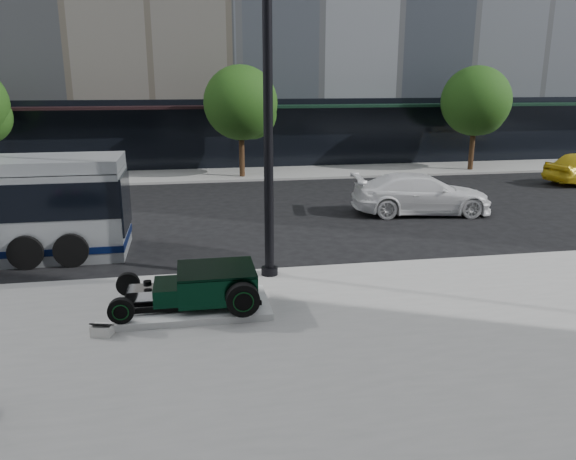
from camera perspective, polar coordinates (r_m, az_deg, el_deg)
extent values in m
plane|color=black|center=(17.26, -3.69, -2.20)|extent=(120.00, 120.00, 0.00)
cube|color=gray|center=(30.85, -6.70, 5.60)|extent=(70.00, 4.00, 0.12)
cube|color=black|center=(33.73, -24.46, 8.50)|extent=(22.00, 0.50, 4.00)
cube|color=black|center=(35.92, 14.43, 9.70)|extent=(24.00, 0.50, 4.00)
cube|color=black|center=(33.04, -25.02, 11.13)|extent=(22.00, 1.60, 0.15)
cube|color=black|center=(35.27, 15.01, 12.18)|extent=(24.00, 1.60, 0.15)
cylinder|color=black|center=(29.74, -4.72, 7.94)|extent=(0.28, 0.28, 2.60)
sphere|color=#103E13|center=(29.53, -4.83, 12.76)|extent=(3.80, 3.80, 3.80)
sphere|color=#103E13|center=(29.93, -3.69, 11.66)|extent=(2.60, 2.60, 2.60)
cylinder|color=black|center=(33.57, 18.18, 8.07)|extent=(0.28, 0.28, 2.60)
sphere|color=#103E13|center=(33.38, 18.54, 12.33)|extent=(3.80, 3.80, 3.80)
sphere|color=#103E13|center=(33.96, 19.12, 11.30)|extent=(2.60, 2.60, 2.60)
cube|color=silver|center=(12.87, -9.66, -7.68)|extent=(3.40, 1.80, 0.15)
cube|color=black|center=(12.38, -9.66, -7.74)|extent=(3.00, 0.08, 0.10)
cube|color=black|center=(13.22, -9.72, -6.23)|extent=(3.00, 0.08, 0.10)
cube|color=black|center=(12.68, -7.27, -5.38)|extent=(1.70, 1.45, 0.62)
cube|color=black|center=(12.57, -7.32, -3.97)|extent=(1.70, 1.45, 0.06)
cube|color=black|center=(12.73, -12.22, -6.11)|extent=(0.55, 1.05, 0.38)
cube|color=silver|center=(12.78, -14.69, -6.42)|extent=(0.55, 0.55, 0.34)
cylinder|color=black|center=(12.68, -14.09, -5.26)|extent=(0.18, 0.18, 0.10)
cylinder|color=black|center=(12.86, -16.22, -6.97)|extent=(0.06, 1.55, 0.06)
cylinder|color=black|center=(11.96, -4.62, -7.07)|extent=(0.72, 0.24, 0.72)
cylinder|color=black|center=(11.84, -4.55, -7.30)|extent=(0.37, 0.02, 0.37)
torus|color=#0A3815|center=(11.83, -4.55, -7.32)|extent=(0.44, 0.02, 0.44)
cylinder|color=black|center=(13.54, -5.34, -4.37)|extent=(0.72, 0.24, 0.72)
cylinder|color=black|center=(13.66, -5.38, -4.20)|extent=(0.37, 0.02, 0.37)
torus|color=#0A3815|center=(13.67, -5.39, -4.18)|extent=(0.44, 0.02, 0.44)
cylinder|color=black|center=(12.11, -16.61, -7.86)|extent=(0.54, 0.16, 0.54)
cylinder|color=black|center=(12.03, -16.65, -8.02)|extent=(0.28, 0.02, 0.28)
torus|color=#0A3815|center=(12.02, -16.66, -8.04)|extent=(0.34, 0.02, 0.34)
cylinder|color=black|center=(13.55, -15.93, -5.31)|extent=(0.54, 0.16, 0.54)
cylinder|color=black|center=(13.63, -15.90, -5.18)|extent=(0.28, 0.02, 0.28)
torus|color=#0A3815|center=(13.64, -15.90, -5.17)|extent=(0.34, 0.02, 0.34)
cube|color=silver|center=(12.10, -18.35, -9.63)|extent=(0.47, 0.40, 0.22)
cube|color=black|center=(12.05, -18.40, -9.09)|extent=(0.46, 0.38, 0.15)
cylinder|color=black|center=(14.07, -2.03, 11.02)|extent=(0.24, 0.24, 8.01)
cylinder|color=black|center=(14.88, -1.89, -4.16)|extent=(0.44, 0.44, 0.20)
cube|color=black|center=(17.66, -16.17, 2.83)|extent=(0.06, 2.30, 1.70)
cylinder|color=black|center=(17.17, -25.08, -2.06)|extent=(0.96, 0.28, 0.96)
cylinder|color=black|center=(19.60, -23.23, 0.16)|extent=(0.96, 0.28, 0.96)
cylinder|color=black|center=(16.89, -21.15, -1.91)|extent=(0.96, 0.28, 0.96)
cylinder|color=black|center=(19.36, -19.78, 0.32)|extent=(0.96, 0.28, 0.96)
imported|color=white|center=(22.53, 13.38, 3.60)|extent=(5.62, 2.88, 1.56)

